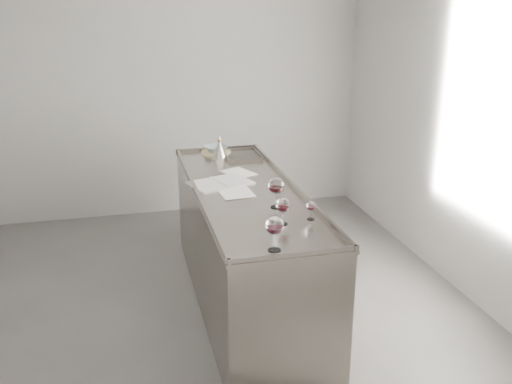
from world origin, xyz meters
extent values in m
cube|color=#514E4C|center=(0.00, 0.00, -0.01)|extent=(4.50, 5.00, 0.02)
cube|color=#A7A4A1|center=(0.00, 2.51, 1.40)|extent=(4.50, 0.02, 2.80)
cube|color=#A7A4A1|center=(2.26, 0.00, 1.40)|extent=(0.02, 5.00, 2.80)
cube|color=gray|center=(0.50, 0.30, 0.46)|extent=(0.75, 2.40, 0.92)
cube|color=gray|center=(0.50, 0.30, 0.93)|extent=(0.77, 2.42, 0.02)
cube|color=gray|center=(0.50, -0.89, 0.96)|extent=(0.77, 0.02, 0.03)
cube|color=gray|center=(0.50, 1.49, 0.96)|extent=(0.77, 0.02, 0.03)
cube|color=gray|center=(0.14, 0.30, 0.96)|extent=(0.02, 2.42, 0.03)
cube|color=gray|center=(0.86, 0.30, 0.96)|extent=(0.02, 2.42, 0.03)
cube|color=#595654|center=(0.68, 1.22, 0.94)|extent=(0.30, 0.38, 0.01)
cylinder|color=white|center=(0.42, -0.78, 0.94)|extent=(0.07, 0.07, 0.00)
cylinder|color=white|center=(0.42, -0.78, 0.99)|extent=(0.01, 0.01, 0.10)
ellipsoid|color=white|center=(0.42, -0.78, 1.09)|extent=(0.11, 0.11, 0.11)
cylinder|color=#360713|center=(0.42, -0.78, 1.07)|extent=(0.08, 0.08, 0.02)
cylinder|color=white|center=(0.62, -0.11, 0.94)|extent=(0.08, 0.08, 0.00)
cylinder|color=white|center=(0.62, -0.11, 1.00)|extent=(0.01, 0.01, 0.10)
ellipsoid|color=white|center=(0.62, -0.11, 1.10)|extent=(0.11, 0.11, 0.11)
cylinder|color=#350709|center=(0.62, -0.11, 1.07)|extent=(0.08, 0.08, 0.02)
cylinder|color=white|center=(0.58, -0.42, 0.94)|extent=(0.06, 0.06, 0.00)
cylinder|color=white|center=(0.58, -0.42, 0.99)|extent=(0.01, 0.01, 0.09)
ellipsoid|color=white|center=(0.58, -0.42, 1.07)|extent=(0.09, 0.09, 0.09)
cylinder|color=#33070C|center=(0.58, -0.42, 1.05)|extent=(0.06, 0.06, 0.02)
cylinder|color=white|center=(0.78, -0.38, 0.94)|extent=(0.05, 0.05, 0.00)
cylinder|color=white|center=(0.78, -0.38, 0.97)|extent=(0.01, 0.01, 0.06)
ellipsoid|color=white|center=(0.78, -0.38, 1.03)|extent=(0.06, 0.06, 0.06)
cylinder|color=#36070C|center=(0.78, -0.38, 1.02)|extent=(0.04, 0.04, 0.01)
cube|color=silver|center=(0.24, 0.45, 0.95)|extent=(0.31, 0.37, 0.01)
cube|color=silver|center=(0.45, 0.53, 0.95)|extent=(0.31, 0.37, 0.01)
cylinder|color=white|center=(0.35, 0.49, 0.95)|extent=(0.11, 0.30, 0.01)
cube|color=white|center=(0.54, 0.73, 0.94)|extent=(0.29, 0.33, 0.00)
cube|color=silver|center=(0.41, 0.27, 0.94)|extent=(0.26, 0.35, 0.00)
cylinder|color=#CCC484|center=(0.47, 1.38, 0.95)|extent=(0.30, 0.30, 0.02)
imported|color=gray|center=(0.47, 1.38, 0.98)|extent=(0.24, 0.24, 0.05)
cone|color=#B2A99E|center=(0.47, 1.20, 1.00)|extent=(0.15, 0.15, 0.12)
cylinder|color=#B2A99E|center=(0.47, 1.20, 1.08)|extent=(0.03, 0.03, 0.03)
cylinder|color=#AF7130|center=(0.47, 1.20, 1.10)|extent=(0.04, 0.04, 0.02)
cone|color=#B2A99E|center=(0.47, 1.20, 1.13)|extent=(0.02, 0.02, 0.04)
camera|label=1|loc=(-0.39, -3.61, 2.30)|focal=40.00mm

